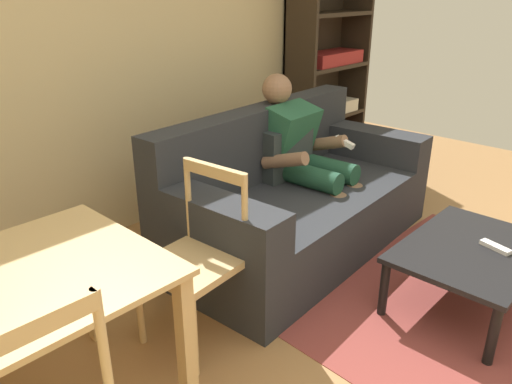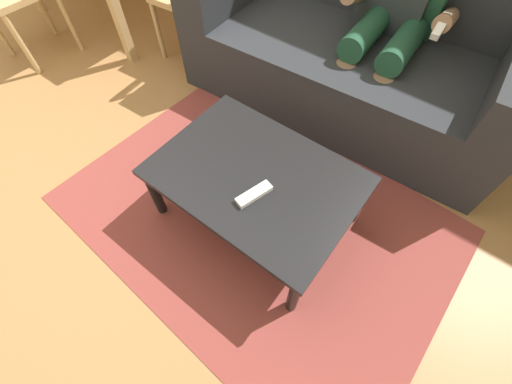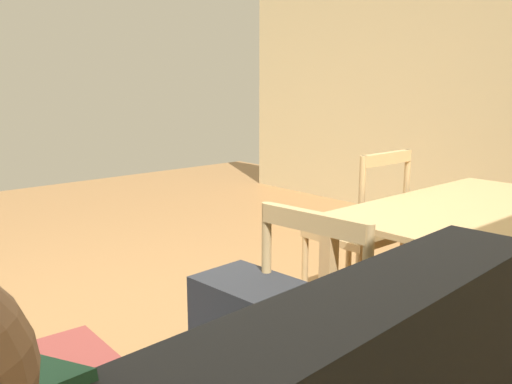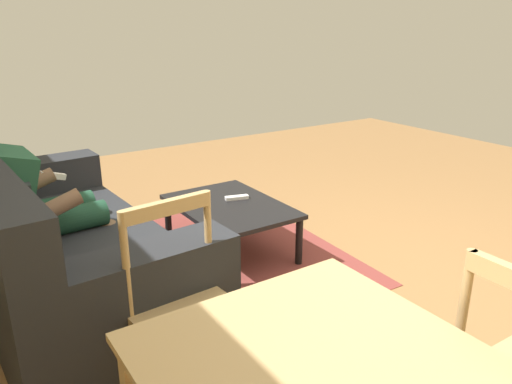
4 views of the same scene
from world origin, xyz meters
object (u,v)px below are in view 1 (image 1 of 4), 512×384
(tv_remote, at_px, (495,247))
(dining_chair_facing_couch, at_px, (195,261))
(person_lounging, at_px, (303,156))
(couch, at_px, (294,199))
(bookshelf, at_px, (326,81))
(coffee_table, at_px, (472,254))

(tv_remote, relative_size, dining_chair_facing_couch, 0.19)
(person_lounging, bearing_deg, couch, -158.95)
(tv_remote, distance_m, bookshelf, 2.66)
(coffee_table, relative_size, tv_remote, 5.47)
(person_lounging, height_order, bookshelf, bookshelf)
(couch, xyz_separation_m, person_lounging, (0.16, 0.06, 0.26))
(coffee_table, bearing_deg, bookshelf, 54.58)
(coffee_table, xyz_separation_m, dining_chair_facing_couch, (-1.24, 0.91, 0.13))
(coffee_table, bearing_deg, tv_remote, -56.48)
(tv_remote, height_order, dining_chair_facing_couch, dining_chair_facing_couch)
(coffee_table, height_order, bookshelf, bookshelf)
(tv_remote, bearing_deg, person_lounging, -73.53)
(couch, relative_size, coffee_table, 2.22)
(bookshelf, bearing_deg, person_lounging, -149.43)
(person_lounging, height_order, dining_chair_facing_couch, person_lounging)
(person_lounging, relative_size, coffee_table, 1.24)
(bookshelf, bearing_deg, couch, -150.33)
(person_lounging, relative_size, dining_chair_facing_couch, 1.27)
(tv_remote, bearing_deg, coffee_table, -40.56)
(person_lounging, distance_m, coffee_table, 1.28)
(coffee_table, relative_size, bookshelf, 0.47)
(couch, distance_m, tv_remote, 1.30)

